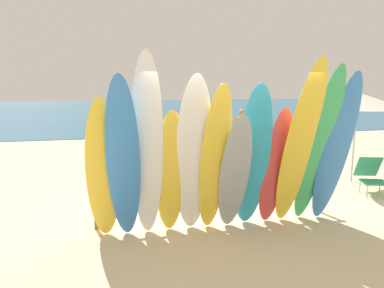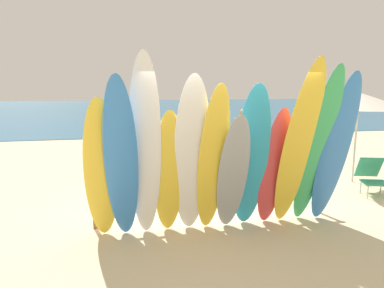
% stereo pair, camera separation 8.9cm
% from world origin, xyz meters
% --- Properties ---
extents(ground, '(60.00, 60.00, 0.00)m').
position_xyz_m(ground, '(0.00, 14.00, 0.00)').
color(ground, beige).
extents(ocean_water, '(60.00, 40.00, 0.02)m').
position_xyz_m(ocean_water, '(0.00, 29.93, 0.01)').
color(ocean_water, '#235B7F').
rests_on(ocean_water, ground).
extents(surfboard_rack, '(4.10, 0.07, 0.59)m').
position_xyz_m(surfboard_rack, '(0.00, 0.00, 0.49)').
color(surfboard_rack, brown).
rests_on(surfboard_rack, ground).
extents(surfboard_yellow_0, '(0.52, 0.77, 2.19)m').
position_xyz_m(surfboard_yellow_0, '(-1.82, -0.58, 1.09)').
color(surfboard_yellow_0, yellow).
rests_on(surfboard_yellow_0, ground).
extents(surfboard_blue_1, '(0.55, 0.96, 2.48)m').
position_xyz_m(surfboard_blue_1, '(-1.53, -0.70, 1.24)').
color(surfboard_blue_1, '#337AD1').
rests_on(surfboard_blue_1, ground).
extents(surfboard_white_2, '(0.51, 0.79, 2.79)m').
position_xyz_m(surfboard_white_2, '(-1.19, -0.62, 1.40)').
color(surfboard_white_2, white).
rests_on(surfboard_white_2, ground).
extents(surfboard_yellow_3, '(0.47, 0.58, 1.99)m').
position_xyz_m(surfboard_yellow_3, '(-0.83, -0.50, 0.99)').
color(surfboard_yellow_3, yellow).
rests_on(surfboard_yellow_3, ground).
extents(surfboard_white_4, '(0.60, 0.79, 2.49)m').
position_xyz_m(surfboard_white_4, '(-0.50, -0.59, 1.25)').
color(surfboard_white_4, white).
rests_on(surfboard_white_4, ground).
extents(surfboard_yellow_5, '(0.49, 0.81, 2.37)m').
position_xyz_m(surfboard_yellow_5, '(-0.18, -0.63, 1.18)').
color(surfboard_yellow_5, yellow).
rests_on(surfboard_yellow_5, ground).
extents(surfboard_grey_6, '(0.49, 0.74, 1.93)m').
position_xyz_m(surfboard_grey_6, '(0.15, -0.62, 0.96)').
color(surfboard_grey_6, '#999EA3').
rests_on(surfboard_grey_6, ground).
extents(surfboard_teal_7, '(0.63, 0.78, 2.36)m').
position_xyz_m(surfboard_teal_7, '(0.46, -0.56, 1.18)').
color(surfboard_teal_7, '#289EC6').
rests_on(surfboard_teal_7, ground).
extents(surfboard_red_8, '(0.53, 0.62, 2.00)m').
position_xyz_m(surfboard_red_8, '(0.88, -0.50, 1.00)').
color(surfboard_red_8, '#D13D42').
rests_on(surfboard_red_8, ground).
extents(surfboard_yellow_9, '(0.57, 1.04, 2.73)m').
position_xyz_m(surfboard_yellow_9, '(1.17, -0.72, 1.37)').
color(surfboard_yellow_9, yellow).
rests_on(surfboard_yellow_9, ground).
extents(surfboard_green_10, '(0.51, 1.01, 2.64)m').
position_xyz_m(surfboard_green_10, '(1.52, -0.67, 1.32)').
color(surfboard_green_10, '#38B266').
rests_on(surfboard_green_10, ground).
extents(surfboard_blue_11, '(0.56, 0.87, 2.55)m').
position_xyz_m(surfboard_blue_11, '(1.84, -0.67, 1.27)').
color(surfboard_blue_11, '#337AD1').
rests_on(surfboard_blue_11, ground).
extents(beachgoer_by_water, '(0.39, 0.47, 1.51)m').
position_xyz_m(beachgoer_by_water, '(-0.43, 7.71, 0.87)').
color(beachgoer_by_water, brown).
rests_on(beachgoer_by_water, ground).
extents(beachgoer_strolling, '(0.53, 0.38, 1.58)m').
position_xyz_m(beachgoer_strolling, '(1.04, 3.04, 0.91)').
color(beachgoer_strolling, tan).
rests_on(beachgoer_strolling, ground).
extents(beachgoer_midbeach, '(0.59, 0.37, 1.68)m').
position_xyz_m(beachgoer_midbeach, '(1.82, 3.58, 0.97)').
color(beachgoer_midbeach, '#9E704C').
rests_on(beachgoer_midbeach, ground).
extents(beachgoer_near_rack, '(0.43, 0.54, 1.67)m').
position_xyz_m(beachgoer_near_rack, '(-1.96, 5.81, 0.96)').
color(beachgoer_near_rack, tan).
rests_on(beachgoer_near_rack, ground).
extents(beach_chair_red, '(0.69, 0.86, 0.79)m').
position_xyz_m(beach_chair_red, '(3.02, 2.42, 0.42)').
color(beach_chair_red, '#B7B7BC').
rests_on(beach_chair_red, ground).
extents(beach_chair_blue, '(0.69, 0.86, 0.79)m').
position_xyz_m(beach_chair_blue, '(3.73, 0.75, 0.42)').
color(beach_chair_blue, '#B7B7BC').
rests_on(beach_chair_blue, ground).
extents(beach_umbrella, '(2.13, 2.13, 2.16)m').
position_xyz_m(beach_umbrella, '(3.94, 1.64, 1.97)').
color(beach_umbrella, silver).
rests_on(beach_umbrella, ground).
extents(distant_boat, '(3.54, 1.12, 0.28)m').
position_xyz_m(distant_boat, '(-0.83, 20.85, 0.13)').
color(distant_boat, '#4C515B').
rests_on(distant_boat, ground).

